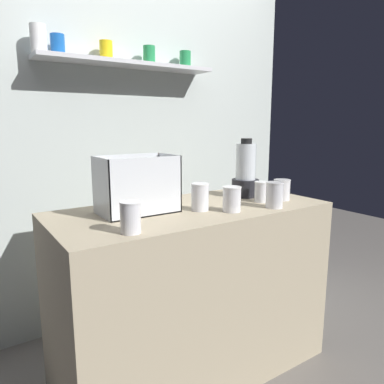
{
  "coord_description": "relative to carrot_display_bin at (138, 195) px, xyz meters",
  "views": [
    {
      "loc": [
        -0.99,
        -1.49,
        1.32
      ],
      "look_at": [
        0.0,
        0.0,
        0.98
      ],
      "focal_mm": 33.83,
      "sensor_mm": 36.0,
      "label": 1
    }
  ],
  "objects": [
    {
      "name": "juice_cup_carrot_middle",
      "position": [
        0.38,
        -0.24,
        -0.03
      ],
      "size": [
        0.09,
        0.09,
        0.12
      ],
      "color": "white",
      "rests_on": "counter"
    },
    {
      "name": "counter",
      "position": [
        0.27,
        -0.06,
        -0.53
      ],
      "size": [
        1.4,
        0.64,
        0.9
      ],
      "primitive_type": "cube",
      "color": "tan",
      "rests_on": "ground_plane"
    },
    {
      "name": "ground_plane",
      "position": [
        0.27,
        -0.06,
        -0.98
      ],
      "size": [
        8.0,
        8.0,
        0.0
      ],
      "primitive_type": "plane",
      "color": "slate"
    },
    {
      "name": "carrot_display_bin",
      "position": [
        0.0,
        0.0,
        0.0
      ],
      "size": [
        0.36,
        0.22,
        0.27
      ],
      "color": "white",
      "rests_on": "counter"
    },
    {
      "name": "juice_cup_pomegranate_far_right",
      "position": [
        0.66,
        -0.16,
        -0.03
      ],
      "size": [
        0.08,
        0.08,
        0.11
      ],
      "color": "white",
      "rests_on": "counter"
    },
    {
      "name": "juice_cup_pomegranate_rightmost",
      "position": [
        0.79,
        -0.18,
        -0.04
      ],
      "size": [
        0.09,
        0.09,
        0.11
      ],
      "color": "white",
      "rests_on": "counter"
    },
    {
      "name": "back_wall_unit",
      "position": [
        0.27,
        0.7,
        0.28
      ],
      "size": [
        2.6,
        0.24,
        2.5
      ],
      "color": "silver",
      "rests_on": "ground_plane"
    },
    {
      "name": "blender_pitcher",
      "position": [
        0.69,
        0.01,
        0.05
      ],
      "size": [
        0.16,
        0.16,
        0.34
      ],
      "color": "black",
      "rests_on": "counter"
    },
    {
      "name": "juice_cup_mango_right",
      "position": [
        0.61,
        -0.29,
        -0.03
      ],
      "size": [
        0.09,
        0.09,
        0.13
      ],
      "color": "white",
      "rests_on": "counter"
    },
    {
      "name": "juice_cup_carrot_far_left",
      "position": [
        -0.17,
        -0.29,
        -0.03
      ],
      "size": [
        0.08,
        0.08,
        0.12
      ],
      "color": "white",
      "rests_on": "counter"
    },
    {
      "name": "juice_cup_carrot_left",
      "position": [
        0.27,
        -0.13,
        -0.02
      ],
      "size": [
        0.09,
        0.09,
        0.13
      ],
      "color": "white",
      "rests_on": "counter"
    }
  ]
}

